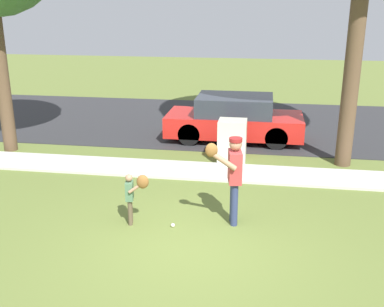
# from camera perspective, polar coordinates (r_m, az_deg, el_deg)

# --- Properties ---
(ground_plane) EXTENTS (48.00, 48.00, 0.00)m
(ground_plane) POSITION_cam_1_polar(r_m,az_deg,el_deg) (11.28, 2.51, -2.56)
(ground_plane) COLOR olive
(sidewalk_strip) EXTENTS (36.00, 1.20, 0.06)m
(sidewalk_strip) POSITION_cam_1_polar(r_m,az_deg,el_deg) (11.36, 2.57, -2.24)
(sidewalk_strip) COLOR beige
(sidewalk_strip) RESTS_ON ground
(road_surface) EXTENTS (36.00, 6.80, 0.02)m
(road_surface) POSITION_cam_1_polar(r_m,az_deg,el_deg) (16.13, 4.59, 3.85)
(road_surface) COLOR #2D2D30
(road_surface) RESTS_ON ground
(person_adult) EXTENTS (0.66, 0.70, 1.68)m
(person_adult) POSITION_cam_1_polar(r_m,az_deg,el_deg) (8.49, 5.00, -2.19)
(person_adult) COLOR navy
(person_adult) RESTS_ON ground
(person_child) EXTENTS (0.49, 0.36, 1.04)m
(person_child) POSITION_cam_1_polar(r_m,az_deg,el_deg) (8.62, -7.21, -4.64)
(person_child) COLOR brown
(person_child) RESTS_ON ground
(baseball) EXTENTS (0.07, 0.07, 0.07)m
(baseball) POSITION_cam_1_polar(r_m,az_deg,el_deg) (8.73, -2.36, -8.78)
(baseball) COLOR white
(baseball) RESTS_ON ground
(utility_cabinet) EXTENTS (0.71, 0.63, 1.13)m
(utility_cabinet) POSITION_cam_1_polar(r_m,az_deg,el_deg) (11.97, 4.94, 1.47)
(utility_cabinet) COLOR beige
(utility_cabinet) RESTS_ON ground
(parked_hatchback_red) EXTENTS (4.00, 1.75, 1.33)m
(parked_hatchback_red) POSITION_cam_1_polar(r_m,az_deg,el_deg) (13.92, 5.22, 4.27)
(parked_hatchback_red) COLOR red
(parked_hatchback_red) RESTS_ON road_surface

